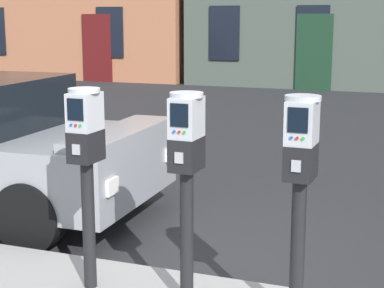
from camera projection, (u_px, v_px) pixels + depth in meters
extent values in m
cylinder|color=black|center=(89.00, 225.00, 4.40)|extent=(0.09, 0.09, 0.92)
cube|color=black|center=(86.00, 146.00, 4.29)|extent=(0.18, 0.24, 0.21)
cube|color=#A5A8AD|center=(76.00, 150.00, 4.17)|extent=(0.06, 0.01, 0.07)
cube|color=#B7BABF|center=(85.00, 112.00, 4.24)|extent=(0.18, 0.23, 0.26)
cube|color=black|center=(75.00, 110.00, 4.13)|extent=(0.12, 0.01, 0.15)
cylinder|color=blue|center=(71.00, 125.00, 4.16)|extent=(0.02, 0.01, 0.02)
cylinder|color=red|center=(76.00, 125.00, 4.15)|extent=(0.02, 0.01, 0.02)
cylinder|color=green|center=(80.00, 125.00, 4.13)|extent=(0.02, 0.01, 0.02)
cylinder|color=#B7BABF|center=(84.00, 90.00, 4.21)|extent=(0.22, 0.22, 0.03)
cylinder|color=black|center=(187.00, 238.00, 4.15)|extent=(0.09, 0.09, 0.92)
cube|color=black|center=(187.00, 154.00, 4.03)|extent=(0.18, 0.24, 0.21)
cube|color=#A5A8AD|center=(179.00, 158.00, 3.92)|extent=(0.06, 0.01, 0.07)
cube|color=#B7BABF|center=(187.00, 117.00, 3.99)|extent=(0.18, 0.23, 0.26)
cube|color=black|center=(179.00, 115.00, 3.87)|extent=(0.12, 0.01, 0.15)
cylinder|color=blue|center=(174.00, 132.00, 3.91)|extent=(0.02, 0.01, 0.02)
cylinder|color=red|center=(179.00, 132.00, 3.89)|extent=(0.02, 0.01, 0.02)
cylinder|color=green|center=(184.00, 132.00, 3.88)|extent=(0.02, 0.01, 0.02)
cylinder|color=#B7BABF|center=(186.00, 95.00, 3.96)|extent=(0.22, 0.22, 0.03)
cylinder|color=black|center=(297.00, 251.00, 3.89)|extent=(0.09, 0.09, 0.93)
cube|color=black|center=(301.00, 162.00, 3.78)|extent=(0.18, 0.24, 0.22)
cube|color=#A5A8AD|center=(296.00, 166.00, 3.67)|extent=(0.06, 0.01, 0.07)
cube|color=#B7BABF|center=(302.00, 122.00, 3.73)|extent=(0.18, 0.23, 0.26)
cube|color=black|center=(298.00, 120.00, 3.62)|extent=(0.12, 0.01, 0.15)
cylinder|color=blue|center=(291.00, 138.00, 3.65)|extent=(0.02, 0.01, 0.02)
cylinder|color=red|center=(297.00, 138.00, 3.64)|extent=(0.02, 0.01, 0.02)
cylinder|color=green|center=(303.00, 139.00, 3.63)|extent=(0.02, 0.01, 0.02)
cylinder|color=#B7BABF|center=(303.00, 98.00, 3.70)|extent=(0.22, 0.22, 0.03)
cube|color=gray|center=(121.00, 134.00, 5.96)|extent=(0.48, 1.69, 0.10)
cube|color=white|center=(169.00, 154.00, 6.58)|extent=(0.05, 0.20, 0.14)
cube|color=white|center=(112.00, 186.00, 5.32)|extent=(0.05, 0.20, 0.14)
cylinder|color=black|center=(113.00, 173.00, 7.00)|extent=(0.65, 0.24, 0.64)
cylinder|color=black|center=(30.00, 216.00, 5.48)|extent=(0.65, 0.24, 0.64)
cube|color=black|center=(110.00, 32.00, 19.40)|extent=(0.90, 0.06, 1.54)
cube|color=#591414|center=(97.00, 48.00, 19.66)|extent=(1.00, 0.07, 2.10)
cube|color=black|center=(224.00, 33.00, 18.13)|extent=(0.90, 0.06, 1.55)
cube|color=black|center=(313.00, 34.00, 17.26)|extent=(0.90, 0.06, 1.55)
cube|color=#193823|center=(314.00, 52.00, 17.34)|extent=(1.00, 0.07, 2.10)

